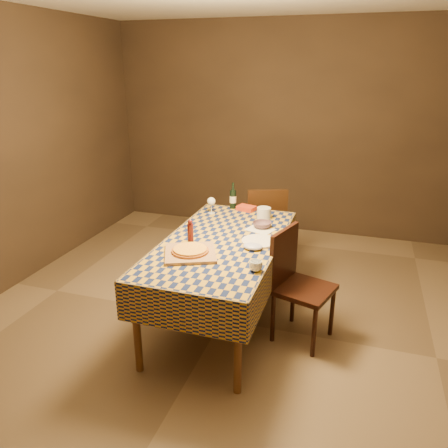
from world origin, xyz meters
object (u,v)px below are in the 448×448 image
(chair_far, at_px, (265,223))
(dining_table, at_px, (222,249))
(bowl, at_px, (262,225))
(chair_right, at_px, (296,279))
(wine_bottle, at_px, (233,199))
(pizza, at_px, (190,250))
(cutting_board, at_px, (190,253))
(white_plate, at_px, (259,241))

(chair_far, bearing_deg, dining_table, -95.13)
(bowl, relative_size, chair_right, 0.18)
(chair_far, bearing_deg, wine_bottle, -129.68)
(pizza, bearing_deg, cutting_board, -90.00)
(cutting_board, bearing_deg, white_plate, 41.98)
(pizza, xyz_separation_m, chair_far, (0.25, 1.54, -0.29))
(wine_bottle, bearing_deg, dining_table, -79.14)
(wine_bottle, distance_m, chair_far, 0.55)
(bowl, relative_size, white_plate, 0.57)
(wine_bottle, bearing_deg, cutting_board, -89.11)
(cutting_board, height_order, wine_bottle, wine_bottle)
(dining_table, distance_m, chair_far, 1.21)
(pizza, height_order, white_plate, pizza)
(chair_right, bearing_deg, bowl, 132.20)
(cutting_board, xyz_separation_m, chair_far, (0.25, 1.54, -0.26))
(bowl, height_order, wine_bottle, wine_bottle)
(chair_right, bearing_deg, white_plate, 166.21)
(dining_table, xyz_separation_m, wine_bottle, (-0.17, 0.87, 0.18))
(bowl, relative_size, wine_bottle, 0.63)
(chair_right, bearing_deg, dining_table, 178.17)
(dining_table, bearing_deg, bowl, 58.57)
(dining_table, distance_m, white_plate, 0.32)
(pizza, bearing_deg, white_plate, 41.98)
(wine_bottle, distance_m, white_plate, 0.94)
(pizza, bearing_deg, dining_table, 66.90)
(chair_right, bearing_deg, chair_far, 113.26)
(pizza, bearing_deg, chair_right, 22.70)
(white_plate, height_order, chair_right, chair_right)
(bowl, distance_m, wine_bottle, 0.62)
(dining_table, relative_size, chair_right, 1.98)
(dining_table, relative_size, chair_far, 1.98)
(dining_table, height_order, chair_far, chair_far)
(cutting_board, height_order, white_plate, cutting_board)
(cutting_board, xyz_separation_m, wine_bottle, (-0.02, 1.21, 0.09))
(pizza, distance_m, white_plate, 0.61)
(pizza, bearing_deg, wine_bottle, 90.89)
(pizza, height_order, bowl, same)
(pizza, relative_size, bowl, 1.79)
(cutting_board, distance_m, pizza, 0.03)
(bowl, height_order, white_plate, bowl)
(cutting_board, relative_size, pizza, 1.29)
(white_plate, distance_m, chair_far, 1.18)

